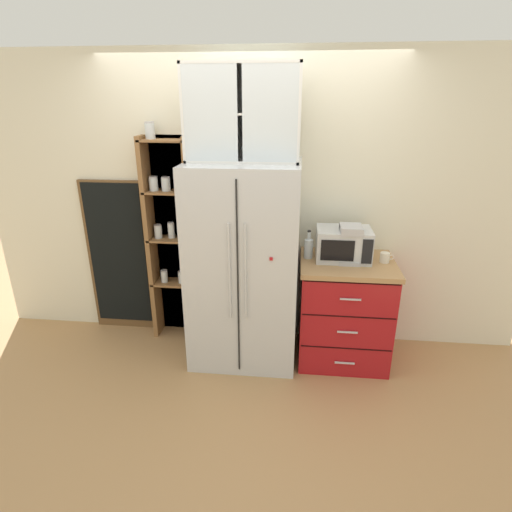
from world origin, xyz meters
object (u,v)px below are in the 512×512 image
(microwave, at_px, (343,244))
(mug_navy, at_px, (348,253))
(bottle_clear, at_px, (309,246))
(chalkboard_menu, at_px, (119,257))
(refrigerator, at_px, (244,265))
(mug_cream, at_px, (385,257))
(coffee_maker, at_px, (349,243))
(bottle_amber, at_px, (348,246))

(microwave, bearing_deg, mug_navy, 28.35)
(microwave, distance_m, mug_navy, 0.10)
(microwave, height_order, bottle_clear, microwave)
(chalkboard_menu, bearing_deg, refrigerator, -14.79)
(mug_cream, bearing_deg, microwave, 173.49)
(coffee_maker, height_order, chalkboard_menu, chalkboard_menu)
(mug_cream, xyz_separation_m, bottle_amber, (-0.29, 0.05, 0.07))
(microwave, xyz_separation_m, bottle_clear, (-0.28, -0.01, -0.03))
(mug_cream, relative_size, bottle_clear, 0.47)
(bottle_clear, distance_m, bottle_amber, 0.33)
(chalkboard_menu, bearing_deg, mug_cream, -6.70)
(refrigerator, relative_size, mug_cream, 15.15)
(microwave, relative_size, chalkboard_menu, 0.30)
(mug_cream, xyz_separation_m, chalkboard_menu, (-2.40, 0.28, -0.20))
(chalkboard_menu, bearing_deg, microwave, -6.73)
(coffee_maker, height_order, mug_navy, coffee_maker)
(mug_navy, bearing_deg, coffee_maker, -91.75)
(mug_navy, bearing_deg, refrigerator, -172.63)
(refrigerator, relative_size, chalkboard_menu, 1.15)
(microwave, height_order, bottle_amber, microwave)
(mug_navy, relative_size, bottle_clear, 0.47)
(bottle_clear, height_order, bottle_amber, bottle_amber)
(coffee_maker, xyz_separation_m, mug_navy, (0.00, 0.07, -0.11))
(mug_navy, distance_m, bottle_clear, 0.34)
(chalkboard_menu, bearing_deg, bottle_clear, -8.03)
(refrigerator, bearing_deg, bottle_amber, 6.26)
(mug_navy, bearing_deg, chalkboard_menu, 174.08)
(coffee_maker, xyz_separation_m, bottle_clear, (-0.33, 0.03, -0.05))
(chalkboard_menu, bearing_deg, bottle_amber, -6.39)
(mug_cream, height_order, chalkboard_menu, chalkboard_menu)
(refrigerator, xyz_separation_m, bottle_amber, (0.86, 0.09, 0.17))
(refrigerator, height_order, mug_cream, refrigerator)
(mug_cream, relative_size, bottle_amber, 0.44)
(coffee_maker, bearing_deg, bottle_clear, 174.00)
(bottle_clear, bearing_deg, microwave, 1.58)
(bottle_amber, distance_m, chalkboard_menu, 2.14)
(mug_cream, xyz_separation_m, bottle_clear, (-0.62, 0.03, 0.06))
(refrigerator, distance_m, mug_navy, 0.87)
(mug_navy, distance_m, chalkboard_menu, 2.13)
(coffee_maker, relative_size, bottle_amber, 1.20)
(bottle_amber, bearing_deg, mug_navy, 83.23)
(mug_navy, xyz_separation_m, bottle_clear, (-0.33, -0.03, 0.06))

